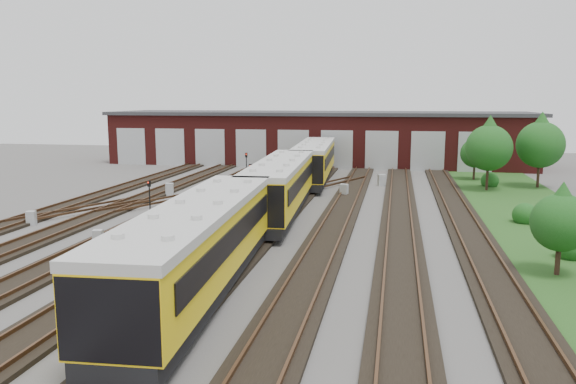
# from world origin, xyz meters

# --- Properties ---
(ground) EXTENTS (120.00, 120.00, 0.00)m
(ground) POSITION_xyz_m (0.00, 0.00, 0.00)
(ground) COLOR #494644
(ground) RESTS_ON ground
(track_network) EXTENTS (30.40, 70.00, 0.33)m
(track_network) POSITION_xyz_m (-0.17, 0.59, 0.11)
(track_network) COLOR black
(track_network) RESTS_ON ground
(maintenance_shed) EXTENTS (51.00, 12.50, 6.35)m
(maintenance_shed) POSITION_xyz_m (-0.01, 39.97, 3.20)
(maintenance_shed) COLOR #531614
(maintenance_shed) RESTS_ON ground
(grass_verge) EXTENTS (8.00, 55.00, 0.05)m
(grass_verge) POSITION_xyz_m (19.00, 10.00, 0.03)
(grass_verge) COLOR #1C4A18
(grass_verge) RESTS_ON ground
(metro_train) EXTENTS (3.97, 48.73, 3.43)m
(metro_train) POSITION_xyz_m (2.00, 7.61, 2.08)
(metro_train) COLOR black
(metro_train) RESTS_ON ground
(signal_mast_0) EXTENTS (0.24, 0.23, 2.41)m
(signal_mast_0) POSITION_xyz_m (-6.80, 5.97, 1.56)
(signal_mast_0) COLOR black
(signal_mast_0) RESTS_ON ground
(signal_mast_1) EXTENTS (0.28, 0.26, 3.29)m
(signal_mast_1) POSITION_xyz_m (0.31, 11.50, 2.10)
(signal_mast_1) COLOR black
(signal_mast_1) RESTS_ON ground
(signal_mast_2) EXTENTS (0.24, 0.23, 2.93)m
(signal_mast_2) POSITION_xyz_m (-4.11, 21.25, 1.86)
(signal_mast_2) COLOR black
(signal_mast_2) RESTS_ON ground
(signal_mast_3) EXTENTS (0.26, 0.24, 3.15)m
(signal_mast_3) POSITION_xyz_m (-0.88, 10.54, 2.00)
(signal_mast_3) COLOR black
(signal_mast_3) RESTS_ON ground
(relay_cabinet_0) EXTENTS (0.65, 0.58, 0.90)m
(relay_cabinet_0) POSITION_xyz_m (-12.85, 1.68, 0.45)
(relay_cabinet_0) COLOR #A8ABAD
(relay_cabinet_0) RESTS_ON ground
(relay_cabinet_1) EXTENTS (0.74, 0.67, 1.04)m
(relay_cabinet_1) POSITION_xyz_m (-8.63, 13.71, 0.52)
(relay_cabinet_1) COLOR #A8ABAD
(relay_cabinet_1) RESTS_ON ground
(relay_cabinet_2) EXTENTS (0.60, 0.54, 0.86)m
(relay_cabinet_2) POSITION_xyz_m (-6.14, -2.07, 0.43)
(relay_cabinet_2) COLOR #A8ABAD
(relay_cabinet_2) RESTS_ON ground
(relay_cabinet_3) EXTENTS (0.78, 0.71, 1.06)m
(relay_cabinet_3) POSITION_xyz_m (8.38, 22.43, 0.53)
(relay_cabinet_3) COLOR #A8ABAD
(relay_cabinet_3) RESTS_ON ground
(relay_cabinet_4) EXTENTS (0.71, 0.63, 1.00)m
(relay_cabinet_4) POSITION_xyz_m (5.52, 16.23, 0.50)
(relay_cabinet_4) COLOR #A8ABAD
(relay_cabinet_4) RESTS_ON ground
(tree_0) EXTENTS (3.95, 3.95, 6.54)m
(tree_0) POSITION_xyz_m (17.44, 21.36, 4.20)
(tree_0) COLOR #321F16
(tree_0) RESTS_ON ground
(tree_1) EXTENTS (2.80, 2.80, 4.65)m
(tree_1) POSITION_xyz_m (17.19, 27.94, 2.98)
(tree_1) COLOR #321F16
(tree_1) RESTS_ON ground
(tree_2) EXTENTS (4.11, 4.11, 6.81)m
(tree_2) POSITION_xyz_m (22.15, 23.83, 4.38)
(tree_2) COLOR #321F16
(tree_2) RESTS_ON ground
(tree_3) EXTENTS (2.59, 2.59, 4.30)m
(tree_3) POSITION_xyz_m (16.91, -3.00, 2.76)
(tree_3) COLOR #321F16
(tree_3) RESTS_ON ground
(bush_0) EXTENTS (1.40, 1.40, 1.40)m
(bush_0) POSITION_xyz_m (18.30, -0.01, 0.70)
(bush_0) COLOR #154413
(bush_0) RESTS_ON ground
(bush_1) EXTENTS (1.55, 1.55, 1.55)m
(bush_1) POSITION_xyz_m (17.84, 8.19, 0.78)
(bush_1) COLOR #154413
(bush_1) RESTS_ON ground
(bush_2) EXTENTS (1.58, 1.58, 1.58)m
(bush_2) POSITION_xyz_m (18.05, 23.73, 0.79)
(bush_2) COLOR #154413
(bush_2) RESTS_ON ground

